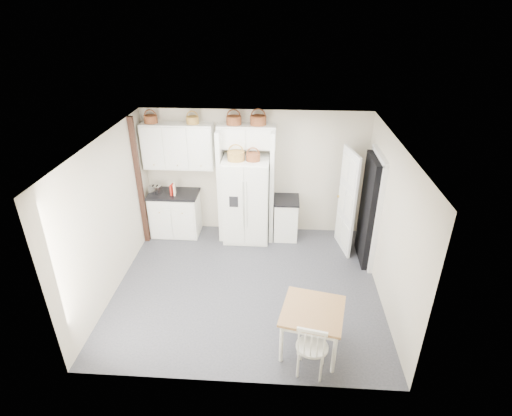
{
  "coord_description": "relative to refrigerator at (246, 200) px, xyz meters",
  "views": [
    {
      "loc": [
        0.51,
        -5.56,
        4.43
      ],
      "look_at": [
        0.13,
        0.4,
        1.32
      ],
      "focal_mm": 28.0,
      "sensor_mm": 36.0,
      "label": 1
    }
  ],
  "objects": [
    {
      "name": "basket_upper_c",
      "position": [
        -1.03,
        0.21,
        1.55
      ],
      "size": [
        0.24,
        0.24,
        0.14
      ],
      "primitive_type": "cylinder",
      "color": "#A3782F",
      "rests_on": "upper_cabinet"
    },
    {
      "name": "wall_back",
      "position": [
        0.15,
        0.38,
        0.43
      ],
      "size": [
        4.5,
        0.0,
        4.5
      ],
      "primitive_type": "plane",
      "rotation": [
        1.57,
        0.0,
        0.0
      ],
      "color": "beige",
      "rests_on": "floor"
    },
    {
      "name": "bridge_cabinet",
      "position": [
        -0.0,
        0.21,
        1.25
      ],
      "size": [
        1.12,
        0.34,
        0.45
      ],
      "primitive_type": "cube",
      "color": "white",
      "rests_on": "wall_back"
    },
    {
      "name": "ceiling",
      "position": [
        0.15,
        -1.62,
        1.73
      ],
      "size": [
        4.5,
        4.5,
        0.0
      ],
      "primitive_type": "plane",
      "color": "white",
      "rests_on": "wall_back"
    },
    {
      "name": "base_cab_left",
      "position": [
        -1.5,
        0.08,
        -0.42
      ],
      "size": [
        0.97,
        0.61,
        0.9
      ],
      "primitive_type": "cube",
      "color": "white",
      "rests_on": "floor"
    },
    {
      "name": "counter_right",
      "position": [
        0.81,
        0.08,
        -0.02
      ],
      "size": [
        0.51,
        0.61,
        0.04
      ],
      "primitive_type": "cube",
      "color": "black",
      "rests_on": "base_cab_right"
    },
    {
      "name": "upper_cabinet",
      "position": [
        -1.35,
        0.21,
        1.03
      ],
      "size": [
        1.4,
        0.34,
        0.9
      ],
      "primitive_type": "cube",
      "color": "white",
      "rests_on": "wall_back"
    },
    {
      "name": "door_slab",
      "position": [
        1.95,
        -0.28,
        0.15
      ],
      "size": [
        0.21,
        0.79,
        2.05
      ],
      "primitive_type": "cube",
      "rotation": [
        0.0,
        0.0,
        -1.36
      ],
      "color": "white",
      "rests_on": "floor"
    },
    {
      "name": "trim_post",
      "position": [
        -2.05,
        -0.27,
        0.43
      ],
      "size": [
        0.09,
        0.09,
        2.6
      ],
      "primitive_type": "cube",
      "color": "black",
      "rests_on": "floor"
    },
    {
      "name": "wall_left",
      "position": [
        -2.1,
        -1.62,
        0.43
      ],
      "size": [
        0.0,
        4.0,
        4.0
      ],
      "primitive_type": "plane",
      "rotation": [
        1.57,
        0.0,
        1.57
      ],
      "color": "beige",
      "rests_on": "floor"
    },
    {
      "name": "dining_table",
      "position": [
        1.17,
        -2.95,
        -0.53
      ],
      "size": [
        0.98,
        0.98,
        0.69
      ],
      "primitive_type": "cube",
      "rotation": [
        0.0,
        0.0,
        -0.21
      ],
      "color": "brown",
      "rests_on": "floor"
    },
    {
      "name": "fridge_panel_left",
      "position": [
        -0.51,
        0.08,
        0.28
      ],
      "size": [
        0.08,
        0.6,
        2.3
      ],
      "primitive_type": "cube",
      "color": "white",
      "rests_on": "floor"
    },
    {
      "name": "basket_upper_a",
      "position": [
        -1.83,
        0.21,
        1.55
      ],
      "size": [
        0.26,
        0.26,
        0.14
      ],
      "primitive_type": "cylinder",
      "color": "#58341C",
      "rests_on": "upper_cabinet"
    },
    {
      "name": "basket_bridge_a",
      "position": [
        -0.24,
        0.21,
        1.56
      ],
      "size": [
        0.29,
        0.29,
        0.16
      ],
      "primitive_type": "cylinder",
      "color": "#58341C",
      "rests_on": "bridge_cabinet"
    },
    {
      "name": "doorway_void",
      "position": [
        2.31,
        -0.62,
        0.15
      ],
      "size": [
        0.18,
        0.85,
        2.05
      ],
      "primitive_type": "cube",
      "color": "black",
      "rests_on": "floor"
    },
    {
      "name": "basket_fridge_b",
      "position": [
        0.15,
        -0.1,
        0.95
      ],
      "size": [
        0.26,
        0.26,
        0.14
      ],
      "primitive_type": "cylinder",
      "color": "#58341C",
      "rests_on": "refrigerator"
    },
    {
      "name": "wall_right",
      "position": [
        2.4,
        -1.62,
        0.43
      ],
      "size": [
        0.0,
        4.0,
        4.0
      ],
      "primitive_type": "plane",
      "rotation": [
        1.57,
        0.0,
        -1.57
      ],
      "color": "beige",
      "rests_on": "floor"
    },
    {
      "name": "windsor_chair",
      "position": [
        1.15,
        -3.37,
        -0.44
      ],
      "size": [
        0.49,
        0.46,
        0.87
      ],
      "primitive_type": "cube",
      "rotation": [
        0.0,
        0.0,
        -0.2
      ],
      "color": "white",
      "rests_on": "floor"
    },
    {
      "name": "counter_left",
      "position": [
        -1.5,
        0.08,
        0.05
      ],
      "size": [
        1.01,
        0.65,
        0.04
      ],
      "primitive_type": "cube",
      "color": "black",
      "rests_on": "base_cab_left"
    },
    {
      "name": "floor",
      "position": [
        0.15,
        -1.62,
        -0.87
      ],
      "size": [
        4.5,
        4.5,
        0.0
      ],
      "primitive_type": "plane",
      "color": "#313237",
      "rests_on": "ground"
    },
    {
      "name": "cookbook_red",
      "position": [
        -1.5,
        0.0,
        0.18
      ],
      "size": [
        0.06,
        0.15,
        0.22
      ],
      "primitive_type": "cube",
      "rotation": [
        0.0,
        0.0,
        -0.18
      ],
      "color": "red",
      "rests_on": "counter_left"
    },
    {
      "name": "basket_bridge_b",
      "position": [
        0.22,
        0.21,
        1.56
      ],
      "size": [
        0.3,
        0.3,
        0.17
      ],
      "primitive_type": "cylinder",
      "color": "#58341C",
      "rests_on": "bridge_cabinet"
    },
    {
      "name": "basket_fridge_a",
      "position": [
        -0.18,
        -0.1,
        0.96
      ],
      "size": [
        0.32,
        0.32,
        0.17
      ],
      "primitive_type": "cylinder",
      "color": "#A3782F",
      "rests_on": "refrigerator"
    },
    {
      "name": "cookbook_cream",
      "position": [
        -1.45,
        0.0,
        0.19
      ],
      "size": [
        0.06,
        0.16,
        0.24
      ],
      "primitive_type": "cube",
      "rotation": [
        0.0,
        0.0,
        0.14
      ],
      "color": "beige",
      "rests_on": "counter_left"
    },
    {
      "name": "base_cab_right",
      "position": [
        0.81,
        0.08,
        -0.46
      ],
      "size": [
        0.47,
        0.57,
        0.83
      ],
      "primitive_type": "cube",
      "color": "white",
      "rests_on": "floor"
    },
    {
      "name": "fridge_panel_right",
      "position": [
        0.51,
        0.08,
        0.28
      ],
      "size": [
        0.08,
        0.6,
        2.3
      ],
      "primitive_type": "cube",
      "color": "white",
      "rests_on": "floor"
    },
    {
      "name": "toaster",
      "position": [
        -1.86,
        0.04,
        0.15
      ],
      "size": [
        0.28,
        0.21,
        0.17
      ],
      "primitive_type": "cube",
      "rotation": [
        0.0,
        0.0,
        -0.33
      ],
      "color": "silver",
      "rests_on": "counter_left"
    },
    {
      "name": "refrigerator",
      "position": [
        0.0,
        0.0,
        0.0
      ],
      "size": [
        0.9,
        0.73,
        1.75
      ],
      "primitive_type": "cube",
      "color": "white",
      "rests_on": "floor"
    }
  ]
}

